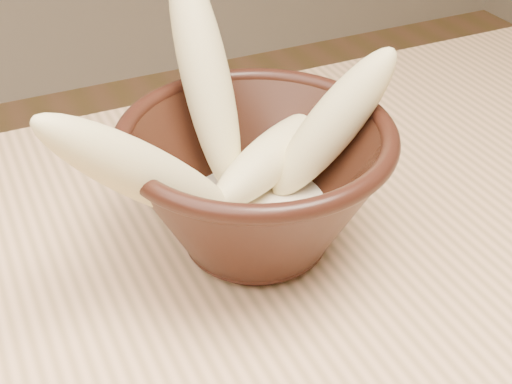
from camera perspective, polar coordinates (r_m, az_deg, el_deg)
bowl at (r=0.54m, az=0.00°, el=0.85°), size 0.21×0.21×0.11m
milk_puddle at (r=0.56m, az=0.00°, el=-1.54°), size 0.12×0.12×0.02m
banana_upright at (r=0.56m, az=-4.08°, el=9.37°), size 0.04×0.13×0.19m
banana_left at (r=0.48m, az=-8.74°, el=1.42°), size 0.17×0.06×0.15m
banana_right at (r=0.55m, az=6.10°, el=5.36°), size 0.12×0.06×0.14m
banana_across at (r=0.57m, az=1.37°, el=2.89°), size 0.15×0.11×0.05m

